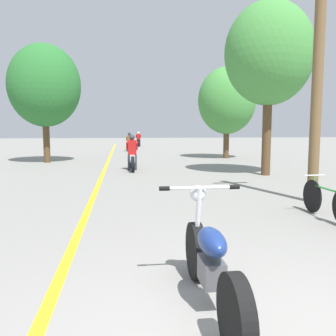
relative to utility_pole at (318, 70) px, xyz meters
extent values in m
cube|color=yellow|center=(-5.10, 7.48, -2.99)|extent=(0.14, 48.00, 0.01)
cylinder|color=brown|center=(0.00, 0.00, -0.09)|extent=(0.24, 0.24, 5.81)
cylinder|color=#513A23|center=(0.82, 4.67, -1.33)|extent=(0.32, 0.32, 3.33)
ellipsoid|color=#42893D|center=(0.82, 4.67, 1.33)|extent=(3.16, 2.84, 3.63)
cylinder|color=#513A23|center=(1.51, 11.99, -1.88)|extent=(0.32, 0.32, 2.22)
ellipsoid|color=#42893D|center=(1.51, 11.99, 0.25)|extent=(3.25, 2.93, 3.74)
cylinder|color=#513A23|center=(-8.10, 10.68, -1.66)|extent=(0.32, 0.32, 2.67)
ellipsoid|color=#286B2D|center=(-8.10, 10.68, 0.79)|extent=(3.49, 3.15, 4.02)
cylinder|color=black|center=(-3.56, -3.80, -2.67)|extent=(0.12, 0.64, 0.64)
cylinder|color=black|center=(-3.56, -5.24, -2.67)|extent=(0.12, 0.64, 0.64)
ellipsoid|color=navy|center=(-3.56, -4.52, -2.33)|extent=(0.24, 0.59, 0.24)
cube|color=#4C4C51|center=(-3.56, -4.52, -2.62)|extent=(0.20, 0.36, 0.24)
cylinder|color=silver|center=(-3.56, -3.89, -2.29)|extent=(0.06, 0.23, 0.77)
cylinder|color=silver|center=(-3.56, -3.98, -1.92)|extent=(0.76, 0.04, 0.04)
cylinder|color=black|center=(-3.94, -3.98, -1.92)|extent=(0.11, 0.05, 0.05)
cylinder|color=black|center=(-3.18, -3.98, -1.92)|extent=(0.11, 0.05, 0.05)
sphere|color=silver|center=(-3.56, -3.89, -2.00)|extent=(0.18, 0.18, 0.18)
cylinder|color=black|center=(-3.97, 7.60, -2.68)|extent=(0.12, 0.62, 0.62)
cylinder|color=black|center=(-3.97, 6.11, -2.68)|extent=(0.12, 0.62, 0.62)
cube|color=silver|center=(-3.97, 6.85, -2.50)|extent=(0.20, 0.96, 0.28)
cylinder|color=silver|center=(-3.97, 7.50, -2.02)|extent=(0.50, 0.03, 0.03)
cylinder|color=#282D3D|center=(-4.10, 6.80, -2.68)|extent=(0.11, 0.11, 0.63)
cylinder|color=#282D3D|center=(-3.84, 6.80, -2.68)|extent=(0.11, 0.11, 0.63)
cube|color=red|center=(-3.97, 6.83, -2.07)|extent=(0.34, 0.28, 0.61)
cylinder|color=red|center=(-4.17, 6.99, -2.01)|extent=(0.08, 0.48, 0.37)
cylinder|color=red|center=(-3.77, 6.99, -2.01)|extent=(0.08, 0.48, 0.37)
sphere|color=#2D333D|center=(-3.97, 6.87, -1.66)|extent=(0.22, 0.22, 0.22)
cylinder|color=black|center=(-3.82, 19.55, -2.70)|extent=(0.12, 0.58, 0.58)
cylinder|color=black|center=(-3.82, 18.12, -2.70)|extent=(0.12, 0.58, 0.58)
cube|color=silver|center=(-3.82, 18.83, -2.52)|extent=(0.20, 0.92, 0.28)
cylinder|color=silver|center=(-3.82, 19.45, -2.07)|extent=(0.50, 0.03, 0.03)
cylinder|color=#38383D|center=(-3.95, 18.78, -2.69)|extent=(0.11, 0.11, 0.61)
cylinder|color=#38383D|center=(-3.69, 18.78, -2.69)|extent=(0.11, 0.11, 0.61)
cube|color=brown|center=(-3.82, 18.81, -2.11)|extent=(0.34, 0.28, 0.58)
cylinder|color=brown|center=(-4.02, 18.97, -2.05)|extent=(0.08, 0.46, 0.35)
cylinder|color=brown|center=(-3.62, 18.97, -2.05)|extent=(0.08, 0.46, 0.35)
sphere|color=#2D333D|center=(-3.82, 18.85, -1.71)|extent=(0.24, 0.24, 0.24)
cylinder|color=black|center=(-2.83, 26.67, -2.67)|extent=(0.12, 0.64, 0.64)
cylinder|color=black|center=(-2.83, 25.22, -2.67)|extent=(0.12, 0.64, 0.64)
cube|color=black|center=(-2.83, 25.95, -2.49)|extent=(0.20, 0.92, 0.28)
cylinder|color=silver|center=(-2.83, 26.57, -2.00)|extent=(0.50, 0.03, 0.03)
cylinder|color=#282D3D|center=(-2.96, 25.90, -2.67)|extent=(0.11, 0.11, 0.64)
cylinder|color=#282D3D|center=(-2.70, 25.90, -2.67)|extent=(0.11, 0.11, 0.64)
cube|color=red|center=(-2.83, 25.93, -2.10)|extent=(0.34, 0.27, 0.53)
cylinder|color=red|center=(-3.03, 26.09, -2.05)|extent=(0.08, 0.42, 0.33)
cylinder|color=red|center=(-2.63, 26.09, -2.05)|extent=(0.08, 0.42, 0.33)
sphere|color=white|center=(-2.83, 25.97, -1.73)|extent=(0.23, 0.23, 0.23)
cylinder|color=black|center=(-0.55, -0.97, -2.66)|extent=(0.04, 0.67, 0.67)
cylinder|color=#2D8C38|center=(-0.55, -1.50, -2.43)|extent=(0.04, 0.84, 0.04)
cylinder|color=#2D8C38|center=(-0.55, -1.02, -2.44)|extent=(0.03, 0.03, 0.43)
cylinder|color=silver|center=(-0.55, -1.02, -2.23)|extent=(0.44, 0.03, 0.03)
camera|label=1|loc=(-4.37, -7.64, -1.28)|focal=38.00mm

